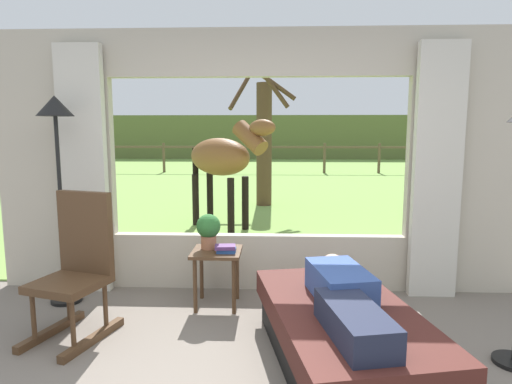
{
  "coord_description": "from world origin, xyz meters",
  "views": [
    {
      "loc": [
        0.17,
        -2.07,
        1.6
      ],
      "look_at": [
        0.0,
        1.8,
        1.05
      ],
      "focal_mm": 30.91,
      "sensor_mm": 36.0,
      "label": 1
    }
  ],
  "objects_px": {
    "floor_lamp_left": "(57,137)",
    "potted_plant": "(208,229)",
    "recliner_sofa": "(342,335)",
    "horse": "(223,158)",
    "reclining_person": "(344,295)",
    "side_table": "(217,260)",
    "rocking_chair": "(78,266)",
    "book_stack": "(226,249)",
    "pasture_tree": "(263,137)"
  },
  "relations": [
    {
      "from": "floor_lamp_left",
      "to": "pasture_tree",
      "type": "xyz_separation_m",
      "value": [
        1.7,
        5.32,
        -0.08
      ]
    },
    {
      "from": "potted_plant",
      "to": "book_stack",
      "type": "bearing_deg",
      "value": -35.57
    },
    {
      "from": "reclining_person",
      "to": "pasture_tree",
      "type": "bearing_deg",
      "value": 84.88
    },
    {
      "from": "book_stack",
      "to": "pasture_tree",
      "type": "relative_size",
      "value": 0.06
    },
    {
      "from": "recliner_sofa",
      "to": "rocking_chair",
      "type": "height_order",
      "value": "rocking_chair"
    },
    {
      "from": "floor_lamp_left",
      "to": "horse",
      "type": "height_order",
      "value": "floor_lamp_left"
    },
    {
      "from": "recliner_sofa",
      "to": "book_stack",
      "type": "distance_m",
      "value": 1.33
    },
    {
      "from": "floor_lamp_left",
      "to": "horse",
      "type": "distance_m",
      "value": 3.34
    },
    {
      "from": "rocking_chair",
      "to": "pasture_tree",
      "type": "xyz_separation_m",
      "value": [
        1.29,
        5.95,
        0.9
      ]
    },
    {
      "from": "reclining_person",
      "to": "rocking_chair",
      "type": "relative_size",
      "value": 1.28
    },
    {
      "from": "side_table",
      "to": "floor_lamp_left",
      "type": "bearing_deg",
      "value": 178.69
    },
    {
      "from": "pasture_tree",
      "to": "side_table",
      "type": "bearing_deg",
      "value": -92.98
    },
    {
      "from": "horse",
      "to": "floor_lamp_left",
      "type": "bearing_deg",
      "value": 20.25
    },
    {
      "from": "recliner_sofa",
      "to": "side_table",
      "type": "height_order",
      "value": "side_table"
    },
    {
      "from": "pasture_tree",
      "to": "reclining_person",
      "type": "bearing_deg",
      "value": -83.74
    },
    {
      "from": "potted_plant",
      "to": "floor_lamp_left",
      "type": "height_order",
      "value": "floor_lamp_left"
    },
    {
      "from": "recliner_sofa",
      "to": "rocking_chair",
      "type": "bearing_deg",
      "value": 157.23
    },
    {
      "from": "recliner_sofa",
      "to": "reclining_person",
      "type": "height_order",
      "value": "reclining_person"
    },
    {
      "from": "side_table",
      "to": "potted_plant",
      "type": "xyz_separation_m",
      "value": [
        -0.08,
        0.06,
        0.28
      ]
    },
    {
      "from": "reclining_person",
      "to": "potted_plant",
      "type": "xyz_separation_m",
      "value": [
        -1.06,
        1.11,
        0.18
      ]
    },
    {
      "from": "recliner_sofa",
      "to": "horse",
      "type": "height_order",
      "value": "horse"
    },
    {
      "from": "potted_plant",
      "to": "pasture_tree",
      "type": "bearing_deg",
      "value": 86.13
    },
    {
      "from": "recliner_sofa",
      "to": "horse",
      "type": "relative_size",
      "value": 1.07
    },
    {
      "from": "reclining_person",
      "to": "book_stack",
      "type": "relative_size",
      "value": 7.5
    },
    {
      "from": "book_stack",
      "to": "floor_lamp_left",
      "type": "relative_size",
      "value": 0.1
    },
    {
      "from": "rocking_chair",
      "to": "floor_lamp_left",
      "type": "bearing_deg",
      "value": 140.24
    },
    {
      "from": "pasture_tree",
      "to": "floor_lamp_left",
      "type": "bearing_deg",
      "value": -107.75
    },
    {
      "from": "reclining_person",
      "to": "book_stack",
      "type": "bearing_deg",
      "value": 120.74
    },
    {
      "from": "floor_lamp_left",
      "to": "book_stack",
      "type": "bearing_deg",
      "value": -3.58
    },
    {
      "from": "recliner_sofa",
      "to": "floor_lamp_left",
      "type": "bearing_deg",
      "value": 145.45
    },
    {
      "from": "potted_plant",
      "to": "horse",
      "type": "relative_size",
      "value": 0.18
    },
    {
      "from": "floor_lamp_left",
      "to": "rocking_chair",
      "type": "bearing_deg",
      "value": -56.4
    },
    {
      "from": "floor_lamp_left",
      "to": "pasture_tree",
      "type": "bearing_deg",
      "value": 72.25
    },
    {
      "from": "rocking_chair",
      "to": "floor_lamp_left",
      "type": "relative_size",
      "value": 0.59
    },
    {
      "from": "rocking_chair",
      "to": "floor_lamp_left",
      "type": "distance_m",
      "value": 1.24
    },
    {
      "from": "reclining_person",
      "to": "side_table",
      "type": "xyz_separation_m",
      "value": [
        -0.98,
        1.05,
        -0.1
      ]
    },
    {
      "from": "rocking_chair",
      "to": "pasture_tree",
      "type": "relative_size",
      "value": 0.34
    },
    {
      "from": "side_table",
      "to": "pasture_tree",
      "type": "xyz_separation_m",
      "value": [
        0.28,
        5.35,
        1.02
      ]
    },
    {
      "from": "rocking_chair",
      "to": "book_stack",
      "type": "relative_size",
      "value": 5.87
    },
    {
      "from": "reclining_person",
      "to": "pasture_tree",
      "type": "distance_m",
      "value": 6.5
    },
    {
      "from": "floor_lamp_left",
      "to": "potted_plant",
      "type": "bearing_deg",
      "value": 1.17
    },
    {
      "from": "recliner_sofa",
      "to": "floor_lamp_left",
      "type": "distance_m",
      "value": 2.93
    },
    {
      "from": "reclining_person",
      "to": "rocking_chair",
      "type": "distance_m",
      "value": 2.04
    },
    {
      "from": "recliner_sofa",
      "to": "reclining_person",
      "type": "bearing_deg",
      "value": -101.38
    },
    {
      "from": "reclining_person",
      "to": "book_stack",
      "type": "distance_m",
      "value": 1.33
    },
    {
      "from": "potted_plant",
      "to": "horse",
      "type": "height_order",
      "value": "horse"
    },
    {
      "from": "reclining_person",
      "to": "horse",
      "type": "relative_size",
      "value": 0.83
    },
    {
      "from": "horse",
      "to": "reclining_person",
      "type": "bearing_deg",
      "value": 56.99
    },
    {
      "from": "recliner_sofa",
      "to": "rocking_chair",
      "type": "distance_m",
      "value": 2.05
    },
    {
      "from": "floor_lamp_left",
      "to": "horse",
      "type": "bearing_deg",
      "value": 70.29
    }
  ]
}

